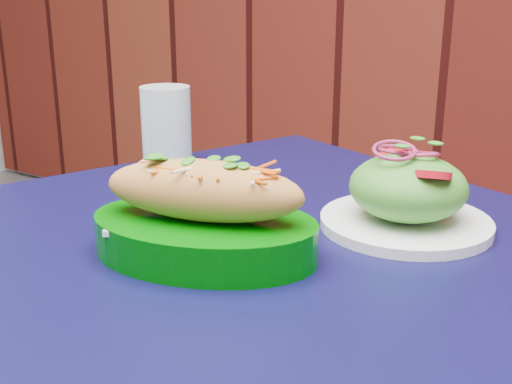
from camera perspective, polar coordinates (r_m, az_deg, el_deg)
The scene contains 4 objects.
cafe_table at distance 0.70m, azimuth -1.11°, elevation -12.26°, with size 1.03×1.03×0.75m.
banh_mi_basket at distance 0.65m, azimuth -4.65°, elevation -2.17°, with size 0.27×0.21×0.11m.
salad_plate at distance 0.74m, azimuth 13.32°, elevation -0.26°, with size 0.19×0.19×0.10m.
water_glass at distance 0.98m, azimuth -7.97°, elevation 5.76°, with size 0.07×0.07×0.12m, color silver.
Camera 1 is at (0.65, 0.79, 1.01)m, focal length 45.00 mm.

